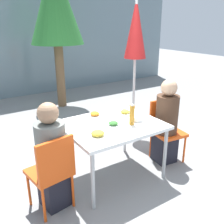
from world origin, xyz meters
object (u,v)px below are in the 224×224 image
at_px(drinking_cup, 124,107).
at_px(closed_umbrella, 136,35).
at_px(person_right, 166,123).
at_px(bottle, 132,115).
at_px(salad_bowl, 136,118).
at_px(chair_left, 52,169).
at_px(tree_behind_left, 55,3).
at_px(chair_right, 165,126).
at_px(person_left, 52,159).

bearing_deg(drinking_cup, closed_umbrella, 43.39).
height_order(person_right, bottle, person_right).
xyz_separation_m(drinking_cup, salad_bowl, (-0.11, -0.41, -0.01)).
xyz_separation_m(chair_left, drinking_cup, (1.29, 0.53, 0.27)).
bearing_deg(closed_umbrella, chair_left, -149.17).
height_order(closed_umbrella, bottle, closed_umbrella).
relative_size(bottle, tree_behind_left, 0.08).
height_order(chair_right, salad_bowl, chair_right).
relative_size(closed_umbrella, salad_bowl, 13.56).
bearing_deg(chair_left, tree_behind_left, 57.56).
bearing_deg(tree_behind_left, person_right, -85.73).
height_order(person_left, salad_bowl, person_left).
xyz_separation_m(bottle, salad_bowl, (0.13, 0.08, -0.09)).
height_order(chair_right, drinking_cup, chair_right).
bearing_deg(closed_umbrella, chair_right, -101.54).
xyz_separation_m(chair_right, closed_umbrella, (0.20, 1.00, 1.19)).
relative_size(person_left, drinking_cup, 13.36).
bearing_deg(salad_bowl, closed_umbrella, 53.14).
bearing_deg(person_left, salad_bowl, -6.46).
xyz_separation_m(person_left, closed_umbrella, (1.92, 1.08, 1.13)).
distance_m(chair_left, person_left, 0.11).
bearing_deg(chair_right, salad_bowl, 12.06).
bearing_deg(drinking_cup, person_right, -46.98).
distance_m(person_left, drinking_cup, 1.34).
xyz_separation_m(chair_left, bottle, (1.05, 0.05, 0.35)).
height_order(closed_umbrella, drinking_cup, closed_umbrella).
distance_m(chair_left, bottle, 1.10).
bearing_deg(salad_bowl, bottle, -149.71).
height_order(person_left, tree_behind_left, tree_behind_left).
bearing_deg(person_right, closed_umbrella, -96.11).
bearing_deg(tree_behind_left, closed_umbrella, -76.61).
distance_m(chair_right, drinking_cup, 0.65).
bearing_deg(chair_left, person_left, 58.07).
distance_m(bottle, salad_bowl, 0.18).
height_order(chair_left, person_right, person_right).
bearing_deg(person_left, chair_right, -5.69).
xyz_separation_m(closed_umbrella, salad_bowl, (-0.78, -1.04, -0.94)).
bearing_deg(person_left, closed_umbrella, 20.92).
distance_m(chair_right, salad_bowl, 0.63).
bearing_deg(person_right, bottle, 11.87).
relative_size(bottle, salad_bowl, 1.53).
bearing_deg(chair_right, chair_left, 13.29).
height_order(person_right, drinking_cup, person_right).
height_order(person_left, chair_right, person_left).
relative_size(chair_left, drinking_cup, 9.80).
distance_m(closed_umbrella, salad_bowl, 1.60).
bearing_deg(bottle, drinking_cup, 63.62).
distance_m(chair_left, chair_right, 1.76).
xyz_separation_m(bottle, tree_behind_left, (0.41, 3.22, 1.41)).
xyz_separation_m(closed_umbrella, drinking_cup, (-0.67, -0.63, -0.93)).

